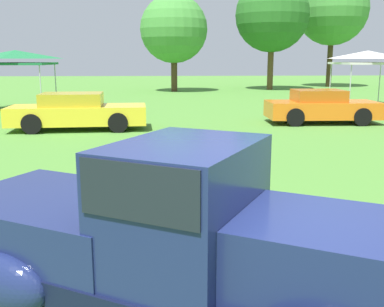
{
  "coord_description": "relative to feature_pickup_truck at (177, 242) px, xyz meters",
  "views": [
    {
      "loc": [
        -0.76,
        -3.13,
        2.34
      ],
      "look_at": [
        -0.34,
        3.92,
        0.87
      ],
      "focal_mm": 42.95,
      "sensor_mm": 36.0,
      "label": 1
    }
  ],
  "objects": [
    {
      "name": "feature_pickup_truck",
      "position": [
        0.0,
        0.0,
        0.0
      ],
      "size": [
        4.37,
        3.3,
        1.7
      ],
      "color": "black",
      "rests_on": "ground_plane"
    },
    {
      "name": "show_car_yellow",
      "position": [
        -3.01,
        11.85,
        -0.26
      ],
      "size": [
        4.56,
        1.94,
        1.22
      ],
      "color": "yellow",
      "rests_on": "ground_plane"
    },
    {
      "name": "show_car_orange",
      "position": [
        5.63,
        12.9,
        -0.27
      ],
      "size": [
        4.01,
        1.78,
        1.22
      ],
      "color": "orange",
      "rests_on": "ground_plane"
    },
    {
      "name": "canopy_tent_left_field",
      "position": [
        -6.88,
        18.33,
        1.56
      ],
      "size": [
        3.14,
        3.14,
        2.71
      ],
      "color": "#B7B7BC",
      "rests_on": "ground_plane"
    },
    {
      "name": "canopy_tent_center_field",
      "position": [
        9.88,
        18.86,
        1.56
      ],
      "size": [
        2.94,
        2.94,
        2.71
      ],
      "color": "#B7B7BC",
      "rests_on": "ground_plane"
    },
    {
      "name": "treeline_far_left",
      "position": [
        0.62,
        29.74,
        3.48
      ],
      "size": [
        4.74,
        4.74,
        6.73
      ],
      "color": "#47331E",
      "rests_on": "ground_plane"
    },
    {
      "name": "treeline_mid_left",
      "position": [
        7.9,
        31.21,
        4.6
      ],
      "size": [
        5.44,
        5.44,
        8.2
      ],
      "color": "brown",
      "rests_on": "ground_plane"
    },
    {
      "name": "treeline_center",
      "position": [
        13.66,
        34.61,
        5.36
      ],
      "size": [
        5.76,
        5.76,
        9.12
      ],
      "color": "#47331E",
      "rests_on": "ground_plane"
    }
  ]
}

